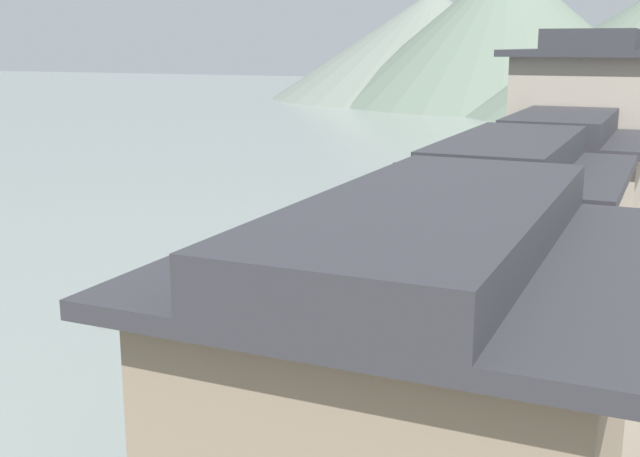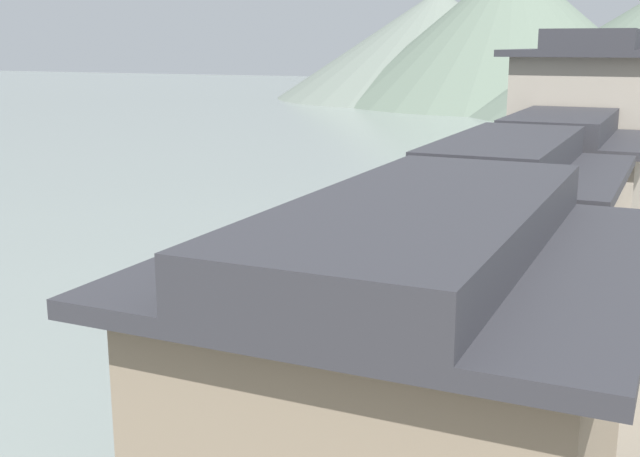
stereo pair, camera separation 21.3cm
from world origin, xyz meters
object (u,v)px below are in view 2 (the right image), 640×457
object	(u,v)px
boat_midriver_drifting	(145,303)
mooring_post_dock_mid	(364,358)
boat_moored_second	(367,318)
boat_midriver_upstream	(394,171)
boat_moored_nearest	(543,179)
house_waterfront_second	(500,268)
house_waterfront_nearest	(417,405)
house_waterfront_tall	(555,213)
house_waterfront_narrow	(588,150)
mooring_post_dock_far	(458,270)
boat_moored_third	(477,231)

from	to	relation	value
boat_midriver_drifting	mooring_post_dock_mid	world-z (taller)	mooring_post_dock_mid
boat_moored_second	boat_midriver_upstream	size ratio (longest dim) A/B	1.09
boat_moored_nearest	mooring_post_dock_mid	world-z (taller)	mooring_post_dock_mid
house_waterfront_second	house_waterfront_nearest	bearing A→B (deg)	-86.51
house_waterfront_second	house_waterfront_tall	bearing A→B (deg)	88.44
boat_moored_second	house_waterfront_narrow	bearing A→B (deg)	56.16
boat_midriver_upstream	house_waterfront_nearest	world-z (taller)	house_waterfront_nearest
boat_midriver_drifting	mooring_post_dock_far	world-z (taller)	mooring_post_dock_far
house_waterfront_nearest	house_waterfront_tall	size ratio (longest dim) A/B	1.34
boat_moored_nearest	house_waterfront_narrow	world-z (taller)	house_waterfront_narrow
boat_midriver_drifting	mooring_post_dock_far	size ratio (longest dim) A/B	4.24
boat_midriver_upstream	house_waterfront_tall	size ratio (longest dim) A/B	0.80
mooring_post_dock_mid	boat_midriver_upstream	bearing A→B (deg)	108.25
house_waterfront_nearest	mooring_post_dock_mid	bearing A→B (deg)	116.92
mooring_post_dock_far	house_waterfront_tall	bearing A→B (deg)	-20.25
boat_moored_nearest	mooring_post_dock_far	distance (m)	27.54
house_waterfront_nearest	boat_moored_nearest	bearing A→B (deg)	96.83
house_waterfront_narrow	boat_moored_second	bearing A→B (deg)	-123.84
house_waterfront_second	house_waterfront_narrow	bearing A→B (deg)	88.30
boat_moored_second	boat_moored_third	world-z (taller)	boat_moored_third
boat_midriver_drifting	boat_moored_nearest	bearing A→B (deg)	76.02
house_waterfront_nearest	house_waterfront_tall	bearing A→B (deg)	91.10
house_waterfront_second	mooring_post_dock_far	xyz separation A→B (m)	(-3.19, 8.40, -2.59)
boat_moored_nearest	house_waterfront_second	size ratio (longest dim) A/B	0.71
mooring_post_dock_far	boat_midriver_upstream	bearing A→B (deg)	113.93
mooring_post_dock_mid	house_waterfront_tall	bearing A→B (deg)	66.66
house_waterfront_nearest	house_waterfront_tall	distance (m)	15.09
boat_moored_nearest	house_waterfront_narrow	xyz separation A→B (m)	(5.16, -22.51, 4.89)
boat_moored_nearest	mooring_post_dock_far	world-z (taller)	mooring_post_dock_far
boat_midriver_drifting	house_waterfront_tall	xyz separation A→B (m)	(13.10, 3.98, 3.60)
boat_moored_nearest	house_waterfront_narrow	bearing A→B (deg)	-77.08
boat_moored_nearest	boat_midriver_drifting	size ratio (longest dim) A/B	1.38
boat_midriver_drifting	house_waterfront_second	distance (m)	13.76
boat_moored_nearest	boat_midriver_upstream	distance (m)	10.17
house_waterfront_nearest	house_waterfront_second	world-z (taller)	same
house_waterfront_second	house_waterfront_narrow	distance (m)	13.43
boat_moored_second	house_waterfront_tall	bearing A→B (deg)	22.34
house_waterfront_tall	boat_moored_second	bearing A→B (deg)	-157.66
boat_moored_nearest	boat_midriver_drifting	distance (m)	33.70
boat_moored_second	mooring_post_dock_mid	xyz separation A→B (m)	(2.08, -5.60, 1.03)
boat_midriver_upstream	mooring_post_dock_mid	xyz separation A→B (m)	(11.67, -35.41, 1.00)
house_waterfront_narrow	house_waterfront_tall	bearing A→B (deg)	-91.86
boat_moored_nearest	boat_moored_second	size ratio (longest dim) A/B	0.91
boat_midriver_drifting	boat_moored_second	bearing A→B (deg)	12.78
house_waterfront_narrow	mooring_post_dock_mid	distance (m)	15.02
mooring_post_dock_far	house_waterfront_narrow	bearing A→B (deg)	54.14
boat_moored_nearest	mooring_post_dock_mid	distance (m)	36.62
boat_midriver_upstream	house_waterfront_nearest	bearing A→B (deg)	-70.21
boat_moored_third	house_waterfront_nearest	distance (m)	27.27
boat_moored_second	boat_moored_third	distance (m)	13.65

